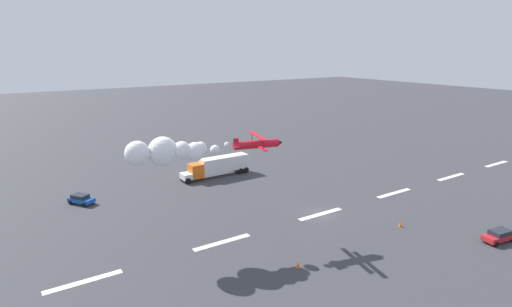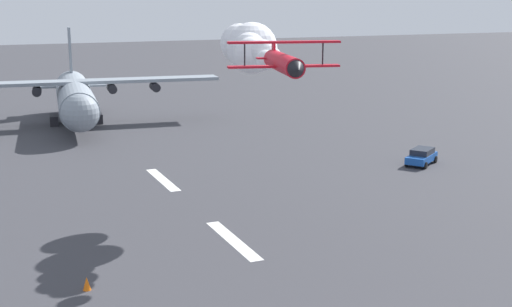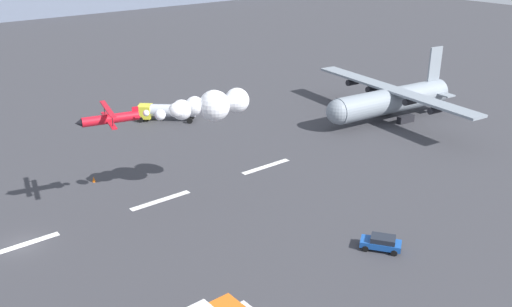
{
  "view_description": "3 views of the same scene",
  "coord_description": "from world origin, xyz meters",
  "px_view_note": "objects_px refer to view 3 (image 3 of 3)",
  "views": [
    {
      "loc": [
        38.95,
        42.13,
        23.97
      ],
      "look_at": [
        10.99,
        -0.8,
        10.73
      ],
      "focal_mm": 28.59,
      "sensor_mm": 36.0,
      "label": 1
    },
    {
      "loc": [
        -23.25,
        15.58,
        15.49
      ],
      "look_at": [
        19.8,
        -2.98,
        4.87
      ],
      "focal_mm": 48.74,
      "sensor_mm": 36.0,
      "label": 2
    },
    {
      "loc": [
        -12.17,
        -55.18,
        31.32
      ],
      "look_at": [
        31.55,
        0.0,
        2.42
      ],
      "focal_mm": 39.32,
      "sensor_mm": 36.0,
      "label": 3
    }
  ],
  "objects_px": {
    "cargo_transport_plane": "(386,101)",
    "traffic_cone_far": "(94,179)",
    "stunt_biplane_red": "(204,106)",
    "fuel_tanker_truck": "(166,111)",
    "followme_car_yellow": "(381,243)"
  },
  "relations": [
    {
      "from": "stunt_biplane_red",
      "to": "fuel_tanker_truck",
      "type": "height_order",
      "value": "stunt_biplane_red"
    },
    {
      "from": "fuel_tanker_truck",
      "to": "stunt_biplane_red",
      "type": "bearing_deg",
      "value": -110.73
    },
    {
      "from": "fuel_tanker_truck",
      "to": "followme_car_yellow",
      "type": "xyz_separation_m",
      "value": [
        -3.3,
        -49.85,
        -0.94
      ]
    },
    {
      "from": "stunt_biplane_red",
      "to": "traffic_cone_far",
      "type": "bearing_deg",
      "value": 123.52
    },
    {
      "from": "followme_car_yellow",
      "to": "traffic_cone_far",
      "type": "height_order",
      "value": "followme_car_yellow"
    },
    {
      "from": "cargo_transport_plane",
      "to": "fuel_tanker_truck",
      "type": "height_order",
      "value": "cargo_transport_plane"
    },
    {
      "from": "stunt_biplane_red",
      "to": "fuel_tanker_truck",
      "type": "relative_size",
      "value": 2.21
    },
    {
      "from": "traffic_cone_far",
      "to": "fuel_tanker_truck",
      "type": "bearing_deg",
      "value": 38.27
    },
    {
      "from": "traffic_cone_far",
      "to": "followme_car_yellow",
      "type": "bearing_deg",
      "value": -64.04
    },
    {
      "from": "followme_car_yellow",
      "to": "traffic_cone_far",
      "type": "bearing_deg",
      "value": 115.96
    },
    {
      "from": "fuel_tanker_truck",
      "to": "followme_car_yellow",
      "type": "height_order",
      "value": "fuel_tanker_truck"
    },
    {
      "from": "cargo_transport_plane",
      "to": "traffic_cone_far",
      "type": "height_order",
      "value": "cargo_transport_plane"
    },
    {
      "from": "cargo_transport_plane",
      "to": "followme_car_yellow",
      "type": "xyz_separation_m",
      "value": [
        -32.81,
        -26.65,
        -2.74
      ]
    },
    {
      "from": "cargo_transport_plane",
      "to": "followme_car_yellow",
      "type": "height_order",
      "value": "cargo_transport_plane"
    },
    {
      "from": "cargo_transport_plane",
      "to": "stunt_biplane_red",
      "type": "height_order",
      "value": "stunt_biplane_red"
    }
  ]
}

